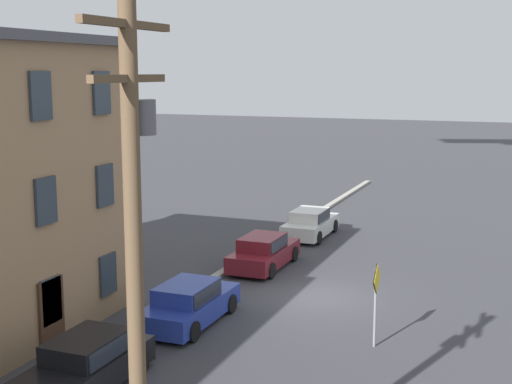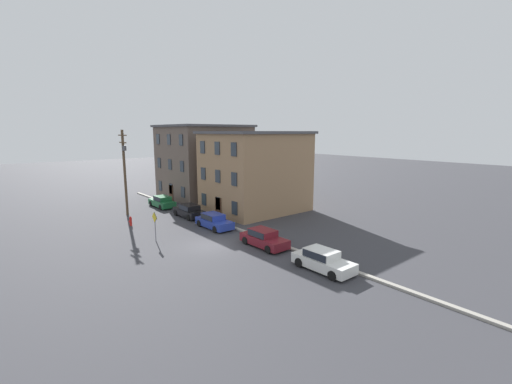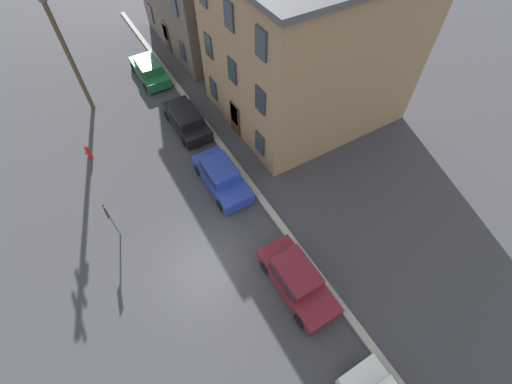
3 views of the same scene
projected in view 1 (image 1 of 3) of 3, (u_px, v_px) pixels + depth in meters
The scene contains 8 objects.
ground_plane at pixel (317, 297), 26.60m from camera, with size 200.00×200.00×0.00m, color #38383D.
kerb_strip at pixel (208, 282), 28.23m from camera, with size 56.00×0.36×0.16m, color #9E998E.
car_black at pixel (85, 363), 18.69m from camera, with size 4.40×1.92×1.43m.
car_blue at pixel (189, 302), 23.61m from camera, with size 4.40×1.92×1.43m.
car_maroon at pixel (263, 251), 30.36m from camera, with size 4.40×1.92×1.43m.
car_white at pixel (310, 222), 36.08m from camera, with size 4.40×1.92×1.43m.
caution_sign at pixel (376, 291), 21.47m from camera, with size 0.98×0.08×2.63m.
utility_pole at pixel (136, 260), 11.17m from camera, with size 2.40×0.44×9.60m.
Camera 1 is at (-24.59, -7.36, 8.30)m, focal length 50.00 mm.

